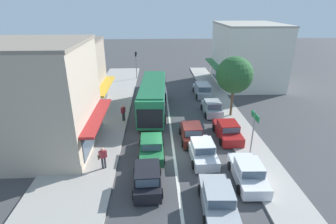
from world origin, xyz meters
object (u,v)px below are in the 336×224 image
at_px(pedestrian_browsing_midblock, 123,112).
at_px(sedan_adjacent_lane_trail, 151,147).
at_px(traffic_light_downstreet, 136,61).
at_px(hatchback_queue_gap_filler, 191,133).
at_px(parked_sedan_kerb_second, 227,131).
at_px(parked_sedan_kerb_front, 248,173).
at_px(pedestrian_with_handbag_near, 103,157).
at_px(sedan_adjacent_lane_lead, 202,151).
at_px(sedan_behind_bus_mid, 218,200).
at_px(parked_wagon_kerb_rear, 202,90).
at_px(directional_road_sign, 254,124).
at_px(street_tree_right, 234,75).
at_px(parked_hatchback_kerb_third, 212,108).
at_px(city_bus, 153,95).
at_px(hatchback_queue_far_back, 147,178).

bearing_deg(pedestrian_browsing_midblock, sedan_adjacent_lane_trail, -65.61).
xyz_separation_m(traffic_light_downstreet, pedestrian_browsing_midblock, (-0.31, -15.67, -1.79)).
height_order(hatchback_queue_gap_filler, sedan_adjacent_lane_trail, hatchback_queue_gap_filler).
relative_size(parked_sedan_kerb_second, pedestrian_browsing_midblock, 2.59).
bearing_deg(parked_sedan_kerb_front, pedestrian_with_handbag_near, 169.71).
xyz_separation_m(sedan_adjacent_lane_lead, parked_sedan_kerb_second, (2.74, 3.20, 0.00)).
xyz_separation_m(sedan_behind_bus_mid, pedestrian_browsing_midblock, (-6.58, 12.17, 0.40)).
distance_m(parked_wagon_kerb_rear, traffic_light_downstreet, 12.11).
xyz_separation_m(sedan_adjacent_lane_trail, parked_sedan_kerb_front, (6.30, -3.58, 0.00)).
height_order(sedan_adjacent_lane_trail, parked_wagon_kerb_rear, parked_wagon_kerb_rear).
distance_m(directional_road_sign, pedestrian_browsing_midblock, 12.41).
relative_size(sedan_behind_bus_mid, directional_road_sign, 1.19).
relative_size(sedan_adjacent_lane_lead, hatchback_queue_gap_filler, 1.15).
bearing_deg(sedan_adjacent_lane_lead, street_tree_right, 61.22).
xyz_separation_m(sedan_adjacent_lane_trail, sedan_behind_bus_mid, (3.78, -5.99, 0.00)).
distance_m(parked_hatchback_kerb_third, pedestrian_with_handbag_near, 13.54).
distance_m(parked_hatchback_kerb_third, parked_wagon_kerb_rear, 5.99).
distance_m(directional_road_sign, pedestrian_with_handbag_near, 11.07).
distance_m(city_bus, hatchback_queue_far_back, 12.66).
xyz_separation_m(parked_hatchback_kerb_third, directional_road_sign, (1.31, -8.24, 1.97)).
bearing_deg(sedan_behind_bus_mid, city_bus, 104.10).
xyz_separation_m(sedan_adjacent_lane_trail, traffic_light_downstreet, (-2.49, 21.85, 2.19)).
bearing_deg(parked_sedan_kerb_second, parked_wagon_kerb_rear, 91.32).
distance_m(sedan_behind_bus_mid, street_tree_right, 14.28).
xyz_separation_m(sedan_adjacent_lane_trail, pedestrian_browsing_midblock, (-2.80, 6.18, 0.40)).
relative_size(hatchback_queue_gap_filler, sedan_adjacent_lane_trail, 0.88).
distance_m(sedan_behind_bus_mid, directional_road_sign, 6.97).
bearing_deg(hatchback_queue_gap_filler, hatchback_queue_far_back, -120.60).
distance_m(sedan_adjacent_lane_lead, hatchback_queue_gap_filler, 2.87).
distance_m(parked_sedan_kerb_second, parked_wagon_kerb_rear, 11.28).
bearing_deg(parked_sedan_kerb_front, hatchback_queue_far_back, -177.25).
xyz_separation_m(sedan_behind_bus_mid, parked_wagon_kerb_rear, (2.48, 19.74, 0.08)).
xyz_separation_m(sedan_adjacent_lane_lead, hatchback_queue_gap_filler, (-0.44, 2.84, 0.05)).
bearing_deg(parked_sedan_kerb_front, parked_hatchback_kerb_third, 90.31).
relative_size(sedan_adjacent_lane_lead, pedestrian_browsing_midblock, 2.61).
relative_size(street_tree_right, pedestrian_with_handbag_near, 3.78).
bearing_deg(street_tree_right, sedan_behind_bus_mid, -108.19).
bearing_deg(sedan_adjacent_lane_trail, city_bus, 89.42).
xyz_separation_m(sedan_behind_bus_mid, pedestrian_with_handbag_near, (-7.10, 4.15, 0.40)).
xyz_separation_m(traffic_light_downstreet, pedestrian_with_handbag_near, (-0.83, -23.68, -1.79)).
bearing_deg(traffic_light_downstreet, parked_sedan_kerb_front, -70.94).
height_order(sedan_behind_bus_mid, pedestrian_browsing_midblock, pedestrian_browsing_midblock).
height_order(sedan_adjacent_lane_trail, sedan_behind_bus_mid, same).
bearing_deg(sedan_adjacent_lane_trail, parked_hatchback_kerb_third, 51.22).
xyz_separation_m(parked_sedan_kerb_second, street_tree_right, (1.56, 4.64, 3.70)).
relative_size(sedan_adjacent_lane_trail, parked_sedan_kerb_second, 1.00).
relative_size(hatchback_queue_far_back, sedan_adjacent_lane_trail, 0.89).
bearing_deg(sedan_adjacent_lane_lead, parked_sedan_kerb_second, 49.38).
bearing_deg(pedestrian_with_handbag_near, street_tree_right, 38.11).
bearing_deg(parked_hatchback_kerb_third, directional_road_sign, -80.94).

